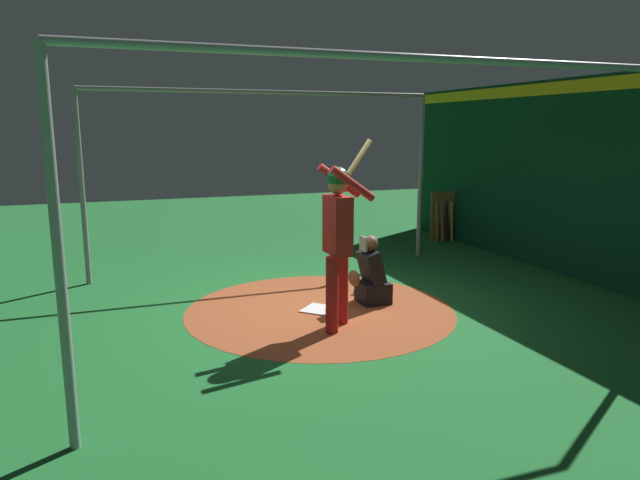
{
  "coord_description": "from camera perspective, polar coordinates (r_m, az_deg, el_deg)",
  "views": [
    {
      "loc": [
        2.55,
        6.87,
        2.38
      ],
      "look_at": [
        0.0,
        0.0,
        0.95
      ],
      "focal_mm": 32.36,
      "sensor_mm": 36.0,
      "label": 1
    }
  ],
  "objects": [
    {
      "name": "home_plate",
      "position": [
        7.71,
        -0.0,
        -6.86
      ],
      "size": [
        0.59,
        0.59,
        0.01
      ],
      "primitive_type": "cube",
      "rotation": [
        0.0,
        0.0,
        0.79
      ],
      "color": "white",
      "rests_on": "dirt_circle"
    },
    {
      "name": "cage_frame",
      "position": [
        7.34,
        -0.0,
        8.93
      ],
      "size": [
        5.89,
        5.06,
        2.99
      ],
      "color": "gray",
      "rests_on": "ground"
    },
    {
      "name": "catcher",
      "position": [
        7.94,
        5.03,
        -3.64
      ],
      "size": [
        0.58,
        0.4,
        0.95
      ],
      "color": "black",
      "rests_on": "ground"
    },
    {
      "name": "bat_rack",
      "position": [
        12.62,
        12.56,
        2.17
      ],
      "size": [
        0.82,
        0.2,
        1.05
      ],
      "color": "olive",
      "rests_on": "ground"
    },
    {
      "name": "batter",
      "position": [
        6.76,
        1.83,
        0.99
      ],
      "size": [
        0.68,
        0.49,
        2.25
      ],
      "color": "maroon",
      "rests_on": "ground"
    },
    {
      "name": "baseball_2",
      "position": [
        8.15,
        6.21,
        -5.7
      ],
      "size": [
        0.07,
        0.07,
        0.07
      ],
      "primitive_type": "sphere",
      "color": "white",
      "rests_on": "dirt_circle"
    },
    {
      "name": "back_wall",
      "position": [
        9.88,
        25.4,
        5.42
      ],
      "size": [
        0.22,
        10.29,
        3.16
      ],
      "color": "#0C3D26",
      "rests_on": "ground"
    },
    {
      "name": "baseball_0",
      "position": [
        8.34,
        5.48,
        -5.29
      ],
      "size": [
        0.07,
        0.07,
        0.07
      ],
      "primitive_type": "sphere",
      "color": "white",
      "rests_on": "dirt_circle"
    },
    {
      "name": "dirt_circle",
      "position": [
        7.71,
        -0.0,
        -6.93
      ],
      "size": [
        3.56,
        3.56,
        0.01
      ],
      "primitive_type": "cylinder",
      "color": "#9E4C28",
      "rests_on": "ground"
    },
    {
      "name": "ground_plane",
      "position": [
        7.71,
        -0.0,
        -6.95
      ],
      "size": [
        26.29,
        26.29,
        0.0
      ],
      "primitive_type": "plane",
      "color": "#1E6B2D"
    },
    {
      "name": "baseball_1",
      "position": [
        8.41,
        3.48,
        -5.12
      ],
      "size": [
        0.07,
        0.07,
        0.07
      ],
      "primitive_type": "sphere",
      "color": "white",
      "rests_on": "dirt_circle"
    }
  ]
}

